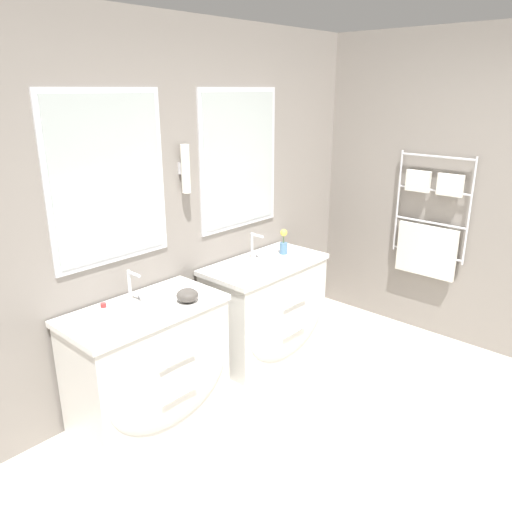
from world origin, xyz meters
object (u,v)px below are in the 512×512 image
at_px(vanity_right, 268,308).
at_px(toiletry_bottle, 105,317).
at_px(vanity_left, 151,364).
at_px(amenity_bowl, 187,295).
at_px(flower_vase, 284,243).

xyz_separation_m(vanity_right, toiletry_bottle, (-1.49, -0.05, 0.47)).
distance_m(vanity_left, amenity_bowl, 0.51).
height_order(vanity_left, flower_vase, flower_vase).
bearing_deg(toiletry_bottle, amenity_bowl, -5.14).
bearing_deg(vanity_right, toiletry_bottle, -177.95).
xyz_separation_m(vanity_left, toiletry_bottle, (-0.33, -0.05, 0.47)).
xyz_separation_m(vanity_left, vanity_right, (1.17, 0.00, 0.00)).
xyz_separation_m(vanity_left, flower_vase, (1.43, 0.06, 0.49)).
distance_m(amenity_bowl, flower_vase, 1.20).
bearing_deg(flower_vase, amenity_bowl, -172.21).
distance_m(vanity_left, toiletry_bottle, 0.58).
bearing_deg(toiletry_bottle, vanity_left, 9.32).
height_order(vanity_left, vanity_right, same).
height_order(vanity_left, toiletry_bottle, toiletry_bottle).
relative_size(vanity_right, toiletry_bottle, 6.42).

